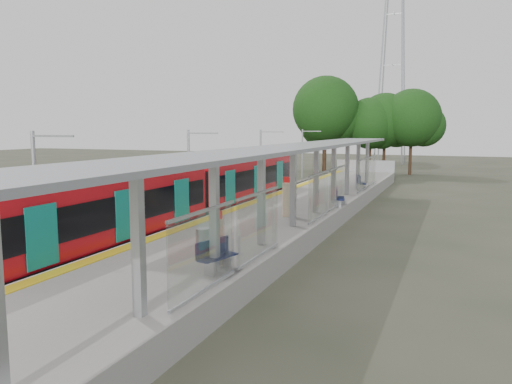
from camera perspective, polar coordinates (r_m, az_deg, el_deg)
ground at (r=12.98m, az=-26.01°, el=-18.50°), size 200.00×200.00×0.00m
trackbed at (r=31.21m, az=-3.81°, el=-2.64°), size 3.00×70.00×0.24m
platform at (r=29.49m, az=4.09°, el=-2.48°), size 6.00×50.00×1.00m
tactile_strip at (r=30.28m, az=-0.50°, el=-1.22°), size 0.60×50.00×0.02m
end_fence at (r=53.51m, az=12.38°, el=2.94°), size 6.00×0.10×1.20m
train at (r=26.95m, az=-8.05°, el=-0.12°), size 2.74×27.60×3.62m
canopy at (r=24.98m, az=4.97°, el=4.30°), size 3.27×38.00×3.66m
pylon at (r=82.39m, az=15.45°, el=16.46°), size 8.00×4.00×38.00m
tree_cluster at (r=61.87m, az=11.82°, el=8.34°), size 17.03×10.36×11.71m
catenary_masts at (r=30.77m, az=-7.54°, el=2.41°), size 2.08×48.16×5.40m
bench_near at (r=15.95m, az=-4.65°, el=-7.10°), size 0.85×1.54×1.01m
bench_mid at (r=29.42m, az=9.43°, el=-0.52°), size 0.79×1.57×1.03m
bench_far at (r=37.79m, az=11.80°, el=1.16°), size 0.99×1.62×1.06m
info_pillar_near at (r=16.53m, az=-4.41°, el=-5.66°), size 0.41×0.41×1.83m
info_pillar_far at (r=25.52m, az=3.55°, el=-0.85°), size 0.46×0.46×2.04m
litter_bin at (r=17.84m, az=-6.14°, el=-5.70°), size 0.53×0.53×0.98m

